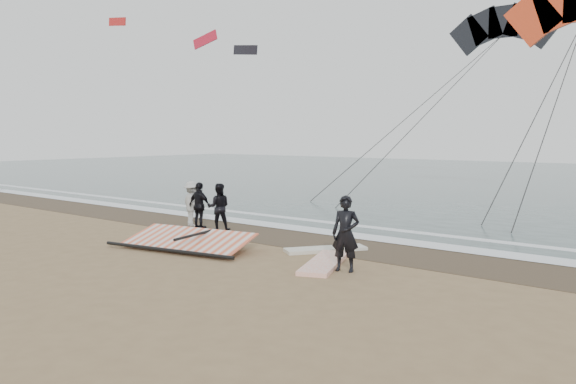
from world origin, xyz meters
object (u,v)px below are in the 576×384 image
object	(u,v)px
man_main	(346,234)
board_white	(325,263)
sail_rig	(191,241)
board_cream	(326,249)

from	to	relation	value
man_main	board_white	distance (m)	1.15
man_main	board_white	world-z (taller)	man_main
man_main	board_white	bearing A→B (deg)	145.88
man_main	sail_rig	world-z (taller)	man_main
board_cream	sail_rig	bearing A→B (deg)	-111.92
man_main	sail_rig	bearing A→B (deg)	168.81
man_main	sail_rig	xyz separation A→B (m)	(-4.83, -0.40, -0.69)
board_white	sail_rig	distance (m)	4.14
man_main	board_cream	xyz separation A→B (m)	(-1.66, 1.62, -0.84)
board_white	sail_rig	bearing A→B (deg)	168.46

